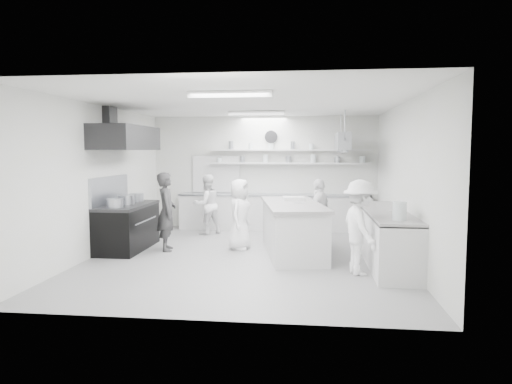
# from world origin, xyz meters

# --- Properties ---
(floor) EXTENTS (6.00, 7.00, 0.02)m
(floor) POSITION_xyz_m (0.00, 0.00, -0.01)
(floor) COLOR #A1A1A1
(floor) RESTS_ON ground
(ceiling) EXTENTS (6.00, 7.00, 0.02)m
(ceiling) POSITION_xyz_m (0.00, 0.00, 3.01)
(ceiling) COLOR silver
(ceiling) RESTS_ON wall_back
(wall_back) EXTENTS (6.00, 0.04, 3.00)m
(wall_back) POSITION_xyz_m (0.00, 3.50, 1.50)
(wall_back) COLOR silver
(wall_back) RESTS_ON floor
(wall_front) EXTENTS (6.00, 0.04, 3.00)m
(wall_front) POSITION_xyz_m (0.00, -3.50, 1.50)
(wall_front) COLOR silver
(wall_front) RESTS_ON floor
(wall_left) EXTENTS (0.04, 7.00, 3.00)m
(wall_left) POSITION_xyz_m (-3.00, 0.00, 1.50)
(wall_left) COLOR silver
(wall_left) RESTS_ON floor
(wall_right) EXTENTS (0.04, 7.00, 3.00)m
(wall_right) POSITION_xyz_m (3.00, 0.00, 1.50)
(wall_right) COLOR silver
(wall_right) RESTS_ON floor
(stove) EXTENTS (0.80, 1.80, 0.90)m
(stove) POSITION_xyz_m (-2.60, 0.40, 0.45)
(stove) COLOR black
(stove) RESTS_ON floor
(exhaust_hood) EXTENTS (0.85, 2.00, 0.50)m
(exhaust_hood) POSITION_xyz_m (-2.60, 0.40, 2.35)
(exhaust_hood) COLOR #252527
(exhaust_hood) RESTS_ON wall_left
(back_counter) EXTENTS (5.00, 0.60, 0.92)m
(back_counter) POSITION_xyz_m (0.30, 3.20, 0.46)
(back_counter) COLOR silver
(back_counter) RESTS_ON floor
(shelf_lower) EXTENTS (4.20, 0.26, 0.04)m
(shelf_lower) POSITION_xyz_m (0.70, 3.37, 1.75)
(shelf_lower) COLOR silver
(shelf_lower) RESTS_ON wall_back
(shelf_upper) EXTENTS (4.20, 0.26, 0.04)m
(shelf_upper) POSITION_xyz_m (0.70, 3.37, 2.10)
(shelf_upper) COLOR silver
(shelf_upper) RESTS_ON wall_back
(pass_through_window) EXTENTS (1.30, 0.04, 1.00)m
(pass_through_window) POSITION_xyz_m (-1.30, 3.48, 1.45)
(pass_through_window) COLOR black
(pass_through_window) RESTS_ON wall_back
(wall_clock) EXTENTS (0.32, 0.05, 0.32)m
(wall_clock) POSITION_xyz_m (0.20, 3.46, 2.45)
(wall_clock) COLOR silver
(wall_clock) RESTS_ON wall_back
(right_counter) EXTENTS (0.74, 3.30, 0.94)m
(right_counter) POSITION_xyz_m (2.65, -0.20, 0.47)
(right_counter) COLOR silver
(right_counter) RESTS_ON floor
(pot_rack) EXTENTS (0.30, 1.60, 0.40)m
(pot_rack) POSITION_xyz_m (2.00, 2.40, 2.30)
(pot_rack) COLOR #9FA3AB
(pot_rack) RESTS_ON ceiling
(light_fixture_front) EXTENTS (1.30, 0.25, 0.10)m
(light_fixture_front) POSITION_xyz_m (0.00, -1.80, 2.94)
(light_fixture_front) COLOR silver
(light_fixture_front) RESTS_ON ceiling
(light_fixture_rear) EXTENTS (1.30, 0.25, 0.10)m
(light_fixture_rear) POSITION_xyz_m (0.00, 1.80, 2.94)
(light_fixture_rear) COLOR silver
(light_fixture_rear) RESTS_ON ceiling
(prep_island) EXTENTS (1.45, 2.80, 0.98)m
(prep_island) POSITION_xyz_m (0.89, 0.41, 0.49)
(prep_island) COLOR silver
(prep_island) RESTS_ON floor
(stove_pot) EXTENTS (0.34, 0.34, 0.25)m
(stove_pot) POSITION_xyz_m (-2.60, 0.38, 1.03)
(stove_pot) COLOR #9FA3AB
(stove_pot) RESTS_ON stove
(cook_stove) EXTENTS (0.54, 0.68, 1.64)m
(cook_stove) POSITION_xyz_m (-1.73, 0.37, 0.82)
(cook_stove) COLOR #313131
(cook_stove) RESTS_ON floor
(cook_back) EXTENTS (0.92, 0.90, 1.49)m
(cook_back) POSITION_xyz_m (-1.32, 2.34, 0.75)
(cook_back) COLOR white
(cook_back) RESTS_ON floor
(cook_island_left) EXTENTS (0.60, 0.80, 1.49)m
(cook_island_left) POSITION_xyz_m (-0.24, 0.67, 0.75)
(cook_island_left) COLOR white
(cook_island_left) RESTS_ON floor
(cook_island_right) EXTENTS (0.70, 0.94, 1.49)m
(cook_island_right) POSITION_xyz_m (1.44, 1.01, 0.74)
(cook_island_right) COLOR white
(cook_island_right) RESTS_ON floor
(cook_right) EXTENTS (0.84, 1.15, 1.60)m
(cook_right) POSITION_xyz_m (2.07, -1.08, 0.80)
(cook_right) COLOR white
(cook_right) RESTS_ON floor
(bowl_island_a) EXTENTS (0.28, 0.28, 0.06)m
(bowl_island_a) POSITION_xyz_m (1.03, 0.41, 1.01)
(bowl_island_a) COLOR #9FA3AB
(bowl_island_a) RESTS_ON prep_island
(bowl_island_b) EXTENTS (0.21, 0.21, 0.06)m
(bowl_island_b) POSITION_xyz_m (1.10, 1.20, 1.01)
(bowl_island_b) COLOR silver
(bowl_island_b) RESTS_ON prep_island
(bowl_right) EXTENTS (0.24, 0.24, 0.05)m
(bowl_right) POSITION_xyz_m (2.76, -0.34, 0.97)
(bowl_right) COLOR silver
(bowl_right) RESTS_ON right_counter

